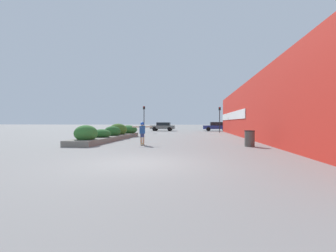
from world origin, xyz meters
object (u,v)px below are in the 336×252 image
object	(u,v)px
skateboarder	(142,130)
traffic_light_right	(220,115)
trash_bin	(250,138)
car_center_right	(217,126)
car_leftmost	(279,127)
traffic_light_left	(144,115)
skateboard	(142,144)
car_center_left	(163,126)

from	to	relation	value
skateboarder	traffic_light_right	xyz separation A→B (m)	(6.78, 18.16, 1.52)
trash_bin	car_center_right	xyz separation A→B (m)	(0.51, 25.17, 0.32)
car_leftmost	traffic_light_left	distance (m)	21.21
skateboard	traffic_light_left	bearing A→B (deg)	88.91
skateboard	car_center_left	xyz separation A→B (m)	(-2.13, 24.31, 0.70)
car_leftmost	car_center_right	distance (m)	9.67
skateboarder	car_center_left	xyz separation A→B (m)	(-2.13, 24.31, -0.15)
skateboard	car_center_right	distance (m)	26.01
traffic_light_left	traffic_light_right	bearing A→B (deg)	-0.65
car_center_left	traffic_light_right	distance (m)	10.96
skateboarder	traffic_light_left	size ratio (longest dim) A/B	0.36
skateboard	trash_bin	size ratio (longest dim) A/B	0.75
skateboarder	car_center_left	world-z (taller)	skateboarder
car_center_right	trash_bin	bearing A→B (deg)	178.85
car_leftmost	traffic_light_right	xyz separation A→B (m)	(-9.74, -4.88, 1.69)
traffic_light_right	car_leftmost	bearing A→B (deg)	26.63
car_leftmost	traffic_light_right	bearing A→B (deg)	116.63
car_center_right	traffic_light_right	size ratio (longest dim) A/B	1.26
car_center_right	car_center_left	bearing A→B (deg)	94.45
skateboarder	traffic_light_left	xyz separation A→B (m)	(-4.08, 18.28, 1.64)
car_leftmost	skateboard	bearing A→B (deg)	144.36
car_leftmost	car_center_left	world-z (taller)	car_center_left
skateboard	traffic_light_right	xyz separation A→B (m)	(6.78, 18.16, 2.37)
skateboard	car_leftmost	xyz separation A→B (m)	(16.52, 23.04, 0.69)
traffic_light_left	traffic_light_right	distance (m)	10.85
trash_bin	traffic_light_left	xyz separation A→B (m)	(-10.62, 18.42, 2.09)
trash_bin	car_leftmost	size ratio (longest dim) A/B	0.20
car_center_left	traffic_light_right	xyz separation A→B (m)	(8.91, -6.16, 1.67)
trash_bin	car_leftmost	xyz separation A→B (m)	(9.97, 23.18, 0.28)
skateboard	skateboarder	size ratio (longest dim) A/B	0.52
trash_bin	traffic_light_right	size ratio (longest dim) A/B	0.27
car_center_left	car_center_right	xyz separation A→B (m)	(9.18, 0.71, 0.03)
skateboard	traffic_light_right	world-z (taller)	traffic_light_right
skateboard	car_leftmost	world-z (taller)	car_leftmost
car_leftmost	car_center_right	world-z (taller)	car_center_right
car_center_right	traffic_light_left	distance (m)	13.13
traffic_light_right	trash_bin	bearing A→B (deg)	-90.73
car_leftmost	car_center_right	bearing A→B (deg)	78.14
traffic_light_right	skateboard	bearing A→B (deg)	-110.47
car_center_left	traffic_light_left	bearing A→B (deg)	162.12
traffic_light_right	traffic_light_left	bearing A→B (deg)	179.35
skateboarder	car_center_right	size ratio (longest dim) A/B	0.30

